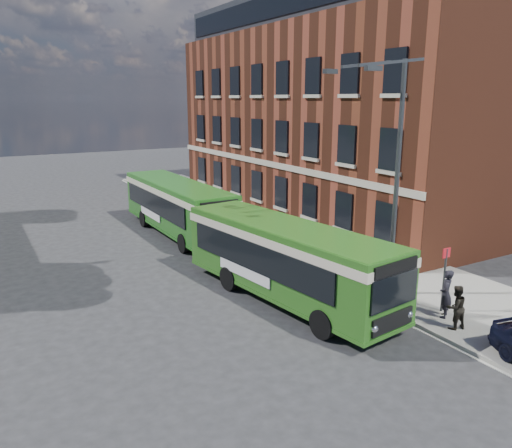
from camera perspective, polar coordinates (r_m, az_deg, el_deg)
ground at (r=19.19m, az=-0.69°, el=-9.28°), size 120.00×120.00×0.00m
pavement at (r=29.09m, az=3.61°, el=-0.93°), size 6.00×48.00×0.15m
kerb_line at (r=27.60m, az=-1.68°, el=-1.89°), size 0.12×48.00×0.01m
brick_office at (r=35.50m, az=9.80°, el=12.88°), size 12.10×26.00×14.20m
street_lamp at (r=19.17m, az=15.06°, el=5.15°), size 2.96×2.38×9.00m
bus_stop_sign at (r=19.08m, az=20.73°, el=-5.52°), size 0.35×0.08×2.52m
bus_front at (r=19.10m, az=3.51°, el=-3.56°), size 3.84×10.35×3.02m
bus_rear at (r=28.90m, az=-8.99°, el=2.40°), size 2.75×11.05×3.02m
pedestrian_a at (r=18.78m, az=20.88°, el=-7.46°), size 0.76×0.71×1.73m
pedestrian_b at (r=18.01m, az=21.86°, el=-8.82°), size 0.84×0.71×1.52m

